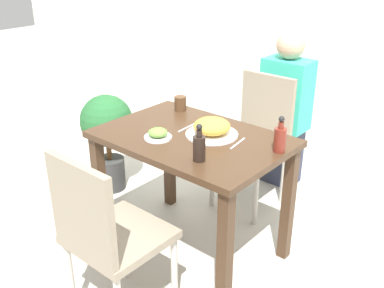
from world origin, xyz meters
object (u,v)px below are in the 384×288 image
at_px(chair_far, 257,133).
at_px(side_plate, 158,134).
at_px(condiment_bottle, 199,147).
at_px(chair_near, 106,232).
at_px(potted_plant_left, 107,130).
at_px(food_plate, 212,128).
at_px(drink_cup, 180,103).
at_px(sauce_bottle, 280,138).
at_px(person_figure, 285,111).

bearing_deg(chair_far, side_plate, -95.29).
bearing_deg(condiment_bottle, side_plate, 169.69).
bearing_deg(chair_near, condiment_bottle, -107.50).
bearing_deg(chair_far, potted_plant_left, -148.85).
height_order(food_plate, drink_cup, food_plate).
relative_size(chair_far, sauce_bottle, 4.79).
xyz_separation_m(chair_far, condiment_bottle, (0.26, -0.94, 0.30)).
height_order(side_plate, drink_cup, drink_cup).
bearing_deg(sauce_bottle, person_figure, 117.48).
bearing_deg(sauce_bottle, potted_plant_left, 178.41).
distance_m(drink_cup, potted_plant_left, 0.72).
xyz_separation_m(chair_near, food_plate, (0.01, 0.76, 0.28)).
relative_size(chair_near, drink_cup, 10.19).
distance_m(chair_far, sauce_bottle, 0.84).
bearing_deg(chair_near, food_plate, -90.56).
bearing_deg(side_plate, chair_far, 84.71).
bearing_deg(person_figure, drink_cup, -108.30).
bearing_deg(food_plate, drink_cup, 154.69).
bearing_deg(chair_far, food_plate, -80.04).
relative_size(side_plate, condiment_bottle, 0.79).
xyz_separation_m(food_plate, drink_cup, (-0.40, 0.19, 0.00)).
relative_size(chair_near, potted_plant_left, 1.24).
relative_size(chair_far, person_figure, 0.78).
relative_size(chair_far, side_plate, 6.05).
distance_m(food_plate, person_figure, 1.07).
bearing_deg(condiment_bottle, sauce_bottle, 54.55).
bearing_deg(sauce_bottle, food_plate, -171.45).
bearing_deg(side_plate, food_plate, 48.48).
height_order(food_plate, side_plate, food_plate).
distance_m(condiment_bottle, potted_plant_left, 1.29).
height_order(drink_cup, person_figure, person_figure).
height_order(chair_far, potted_plant_left, chair_far).
bearing_deg(person_figure, chair_near, -86.38).
bearing_deg(sauce_bottle, chair_near, -115.64).
height_order(side_plate, condiment_bottle, condiment_bottle).
xyz_separation_m(drink_cup, person_figure, (0.28, 0.85, -0.22)).
bearing_deg(chair_near, drink_cup, -67.56).
relative_size(food_plate, person_figure, 0.25).
height_order(food_plate, sauce_bottle, sauce_bottle).
distance_m(condiment_bottle, person_figure, 1.37).
relative_size(chair_far, food_plate, 3.17).
bearing_deg(chair_near, side_plate, -70.81).
xyz_separation_m(chair_far, sauce_bottle, (0.50, -0.60, 0.30)).
relative_size(chair_far, drink_cup, 10.19).
xyz_separation_m(chair_near, potted_plant_left, (-1.03, 0.86, -0.05)).
bearing_deg(chair_far, person_figure, 90.96).
bearing_deg(person_figure, side_plate, -93.40).
relative_size(food_plate, drink_cup, 3.21).
bearing_deg(potted_plant_left, side_plate, -20.81).
xyz_separation_m(chair_near, side_plate, (-0.19, 0.54, 0.26)).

